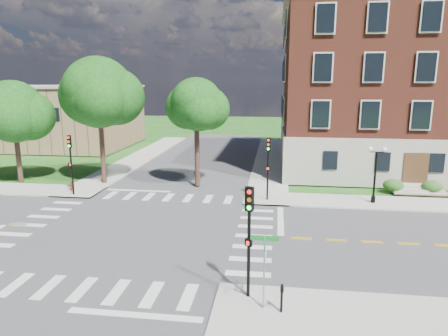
# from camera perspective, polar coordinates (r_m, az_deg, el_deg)

# --- Properties ---
(ground) EXTENTS (160.00, 160.00, 0.00)m
(ground) POSITION_cam_1_polar(r_m,az_deg,el_deg) (25.54, -12.26, -8.73)
(ground) COLOR #1E4F16
(ground) RESTS_ON ground
(road_ew) EXTENTS (90.00, 12.00, 0.01)m
(road_ew) POSITION_cam_1_polar(r_m,az_deg,el_deg) (25.54, -12.26, -8.72)
(road_ew) COLOR #3D3D3F
(road_ew) RESTS_ON ground
(road_ns) EXTENTS (12.00, 90.00, 0.01)m
(road_ns) POSITION_cam_1_polar(r_m,az_deg,el_deg) (25.54, -12.26, -8.72)
(road_ns) COLOR #3D3D3F
(road_ns) RESTS_ON ground
(sidewalk_ne) EXTENTS (34.00, 34.00, 0.12)m
(sidewalk_ne) POSITION_cam_1_polar(r_m,az_deg,el_deg) (39.44, 17.56, -1.42)
(sidewalk_ne) COLOR #9E9B93
(sidewalk_ne) RESTS_ON ground
(sidewalk_nw) EXTENTS (34.00, 34.00, 0.12)m
(sidewalk_nw) POSITION_cam_1_polar(r_m,az_deg,el_deg) (45.48, -24.13, -0.15)
(sidewalk_nw) COLOR #9E9B93
(sidewalk_nw) RESTS_ON ground
(crosswalk_east) EXTENTS (2.20, 10.20, 0.02)m
(crosswalk_east) POSITION_cam_1_polar(r_m,az_deg,el_deg) (24.17, 4.28, -9.72)
(crosswalk_east) COLOR silver
(crosswalk_east) RESTS_ON ground
(stop_bar_east) EXTENTS (0.40, 5.50, 0.00)m
(stop_bar_east) POSITION_cam_1_polar(r_m,az_deg,el_deg) (26.95, 8.08, -7.43)
(stop_bar_east) COLOR silver
(stop_bar_east) RESTS_ON ground
(main_building) EXTENTS (30.60, 22.40, 16.50)m
(main_building) POSITION_cam_1_polar(r_m,az_deg,el_deg) (47.05, 27.39, 10.13)
(main_building) COLOR #9E998B
(main_building) RESTS_ON ground
(secondary_building) EXTENTS (20.40, 15.40, 8.30)m
(secondary_building) POSITION_cam_1_polar(r_m,az_deg,el_deg) (60.72, -22.69, 6.90)
(secondary_building) COLOR #886B4B
(secondary_building) RESTS_ON ground
(tree_b) EXTENTS (5.45, 5.45, 9.03)m
(tree_b) POSITION_cam_1_polar(r_m,az_deg,el_deg) (39.78, -27.88, 7.11)
(tree_b) COLOR black
(tree_b) RESTS_ON ground
(tree_c) EXTENTS (6.10, 6.10, 11.02)m
(tree_c) POSITION_cam_1_polar(r_m,az_deg,el_deg) (36.37, -17.47, 10.23)
(tree_c) COLOR black
(tree_c) RESTS_ON ground
(tree_d) EXTENTS (4.43, 4.43, 9.25)m
(tree_d) POSITION_cam_1_polar(r_m,az_deg,el_deg) (33.79, -3.96, 9.01)
(tree_d) COLOR black
(tree_d) RESTS_ON ground
(traffic_signal_se) EXTENTS (0.38, 0.47, 4.80)m
(traffic_signal_se) POSITION_cam_1_polar(r_m,az_deg,el_deg) (16.50, 3.59, -8.56)
(traffic_signal_se) COLOR black
(traffic_signal_se) RESTS_ON ground
(traffic_signal_ne) EXTENTS (0.33, 0.37, 4.80)m
(traffic_signal_ne) POSITION_cam_1_polar(r_m,az_deg,el_deg) (30.22, 6.31, 1.06)
(traffic_signal_ne) COLOR black
(traffic_signal_ne) RESTS_ON ground
(traffic_signal_nw) EXTENTS (0.38, 0.46, 4.80)m
(traffic_signal_nw) POSITION_cam_1_polar(r_m,az_deg,el_deg) (33.69, -21.07, 1.47)
(traffic_signal_nw) COLOR black
(traffic_signal_nw) RESTS_ON ground
(twin_lamp_west) EXTENTS (1.36, 0.36, 4.23)m
(twin_lamp_west) POSITION_cam_1_polar(r_m,az_deg,el_deg) (31.53, 20.81, -0.44)
(twin_lamp_west) COLOR black
(twin_lamp_west) RESTS_ON ground
(street_sign_pole) EXTENTS (1.10, 1.10, 3.10)m
(street_sign_pole) POSITION_cam_1_polar(r_m,az_deg,el_deg) (16.06, 5.83, -12.62)
(street_sign_pole) COLOR gray
(street_sign_pole) RESTS_ON ground
(push_button_post) EXTENTS (0.14, 0.21, 1.20)m
(push_button_post) POSITION_cam_1_polar(r_m,az_deg,el_deg) (16.57, 8.24, -17.74)
(push_button_post) COLOR black
(push_button_post) RESTS_ON ground
(fire_hydrant) EXTENTS (0.35, 0.35, 0.75)m
(fire_hydrant) POSITION_cam_1_polar(r_m,az_deg,el_deg) (35.71, -20.88, -2.40)
(fire_hydrant) COLOR red
(fire_hydrant) RESTS_ON ground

